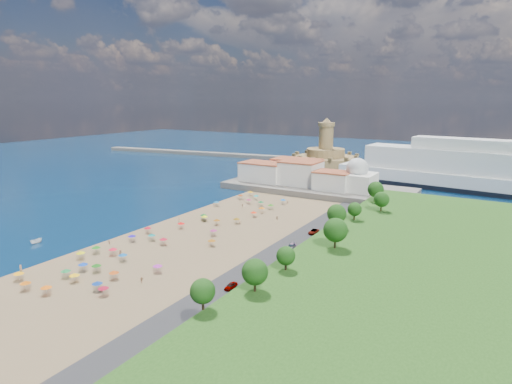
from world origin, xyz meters
The scene contains 13 objects.
ground centered at (0.00, 0.00, 0.00)m, with size 700.00×700.00×0.00m, color #071938.
terrace centered at (10.00, 73.00, 1.50)m, with size 90.00×36.00×3.00m, color #59544C.
jetty centered at (-12.00, 108.00, 1.20)m, with size 18.00×70.00×2.40m, color #59544C.
breakwater centered at (-110.00, 153.00, 1.30)m, with size 200.00×7.00×2.60m, color #59544C.
waterfront_buildings centered at (-3.05, 73.64, 7.88)m, with size 57.00×29.00×11.00m.
domed_building centered at (30.00, 71.00, 8.97)m, with size 16.00×16.00×15.00m.
fortress centered at (-12.00, 138.00, 6.68)m, with size 40.00×40.00×32.40m.
cruise_ship centered at (78.49, 112.55, 9.13)m, with size 142.54×34.01×30.84m.
beach_parasols centered at (-1.28, -15.18, 2.15)m, with size 30.39×114.13×2.20m.
beachgoers centered at (-1.28, -5.00, 1.10)m, with size 35.75×100.68×1.82m.
moored_boats centered at (-33.33, -50.67, 0.73)m, with size 6.02×19.08×1.48m.
parked_cars centered at (36.00, -4.04, 1.39)m, with size 2.53×75.99×1.41m.
hillside_trees centered at (48.29, -4.60, 10.31)m, with size 14.61×106.49×8.10m.
Camera 1 is at (88.81, -116.87, 44.46)m, focal length 30.00 mm.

